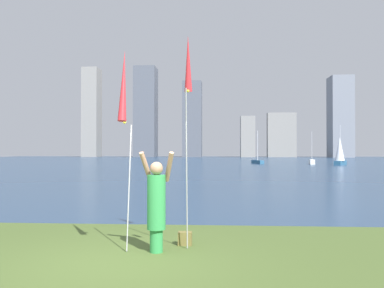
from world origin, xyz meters
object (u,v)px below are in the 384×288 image
(kite_flag_left, at_px, (124,90))
(sailboat_6, at_px, (340,152))
(person, at_px, (156,203))
(sailboat_5, at_px, (258,161))
(sailboat_3, at_px, (312,162))
(kite_flag_right, at_px, (188,70))
(bag, at_px, (185,238))

(kite_flag_left, xyz_separation_m, sailboat_6, (17.24, 48.59, -1.36))
(person, xyz_separation_m, sailboat_5, (6.47, 53.01, -0.61))
(sailboat_3, height_order, sailboat_6, sailboat_6)
(kite_flag_left, distance_m, kite_flag_right, 1.51)
(sailboat_3, xyz_separation_m, sailboat_6, (3.05, -2.52, 1.36))
(bag, distance_m, sailboat_6, 50.31)
(kite_flag_right, xyz_separation_m, sailboat_6, (16.10, 47.73, -1.87))
(kite_flag_left, height_order, sailboat_3, sailboat_3)
(kite_flag_left, height_order, sailboat_6, sailboat_6)
(kite_flag_left, relative_size, sailboat_3, 0.85)
(kite_flag_left, height_order, bag, kite_flag_left)
(person, height_order, bag, person)
(bag, distance_m, sailboat_3, 51.83)
(sailboat_6, bearing_deg, kite_flag_right, -108.64)
(person, relative_size, bag, 6.87)
(person, bearing_deg, sailboat_6, 67.35)
(person, height_order, kite_flag_left, kite_flag_left)
(bag, bearing_deg, kite_flag_right, -59.14)
(bag, bearing_deg, sailboat_3, 75.33)
(bag, relative_size, sailboat_6, 0.05)
(kite_flag_right, relative_size, sailboat_3, 0.96)
(kite_flag_right, relative_size, bag, 15.28)
(sailboat_3, bearing_deg, bag, -104.67)
(kite_flag_right, xyz_separation_m, sailboat_3, (13.06, 50.26, -3.23))
(bag, height_order, sailboat_3, sailboat_3)
(kite_flag_right, bearing_deg, bag, 120.86)
(sailboat_5, relative_size, sailboat_6, 0.90)
(person, relative_size, kite_flag_right, 0.45)
(sailboat_3, xyz_separation_m, sailboat_5, (-7.15, 2.22, -0.03))
(sailboat_3, bearing_deg, sailboat_6, -39.65)
(kite_flag_right, bearing_deg, sailboat_5, 83.58)
(kite_flag_left, relative_size, sailboat_6, 0.74)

